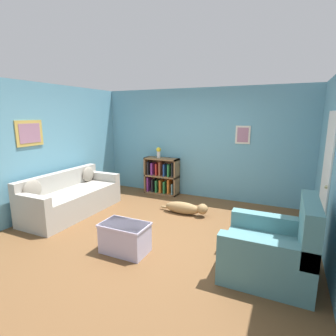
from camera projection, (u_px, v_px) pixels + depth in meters
name	position (u px, v px, depth m)	size (l,w,h in m)	color
ground_plane	(158.00, 231.00, 4.56)	(14.00, 14.00, 0.00)	brown
wall_back	(200.00, 144.00, 6.30)	(5.60, 0.13, 2.60)	#609EB7
wall_left	(47.00, 149.00, 5.34)	(0.13, 5.00, 2.60)	#609EB7
couch	(71.00, 198.00, 5.35)	(0.85, 2.08, 0.86)	#ADA89E
bookshelf	(162.00, 177.00, 6.67)	(0.87, 0.32, 0.92)	olive
recliner_chair	(273.00, 250.00, 3.26)	(1.05, 1.00, 1.03)	slate
coffee_table	(125.00, 237.00, 3.84)	(0.69, 0.44, 0.44)	#BCB2D1
dog	(186.00, 208.00, 5.31)	(1.05, 0.22, 0.27)	#9E7A4C
vase	(159.00, 152.00, 6.56)	(0.12, 0.12, 0.27)	silver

